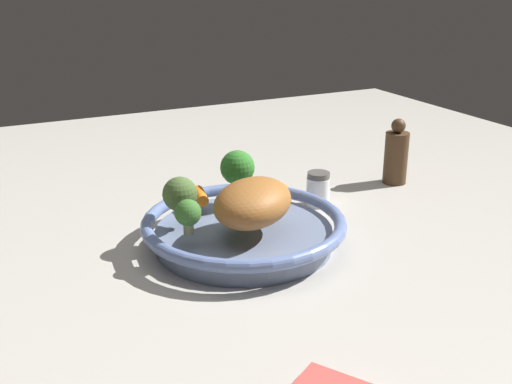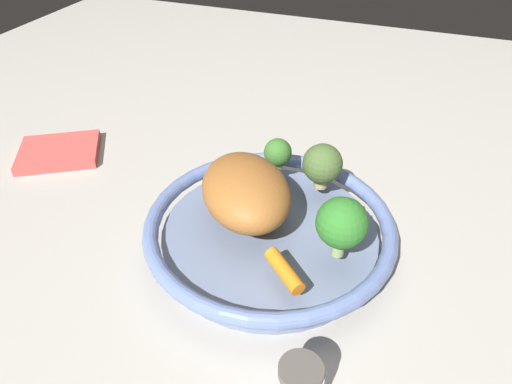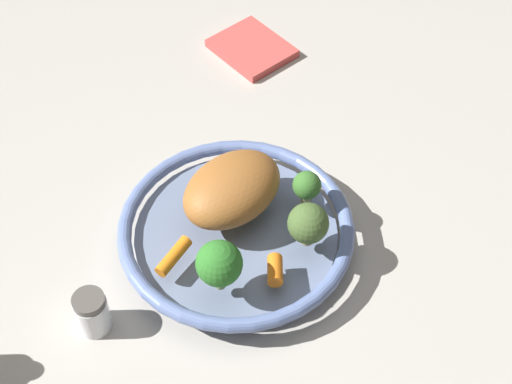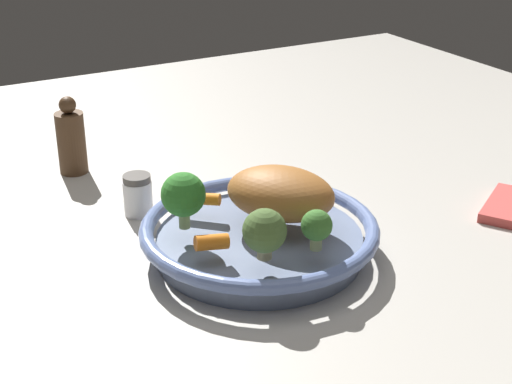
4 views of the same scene
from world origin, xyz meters
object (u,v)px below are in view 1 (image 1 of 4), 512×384
baby_carrot_left (200,196)px  pepper_mill (396,155)px  serving_bowl (244,230)px  roast_chicken_piece (254,202)px  broccoli_floret_large (188,214)px  baby_carrot_right (279,193)px  broccoli_floret_mid (180,195)px  broccoli_floret_edge (237,168)px  salt_shaker (318,189)px

baby_carrot_left → pepper_mill: size_ratio=0.31×
serving_bowl → roast_chicken_piece: (0.00, -0.03, 0.06)m
roast_chicken_piece → pepper_mill: size_ratio=1.12×
serving_bowl → broccoli_floret_large: broccoli_floret_large is taller
baby_carrot_right → broccoli_floret_large: size_ratio=1.12×
serving_bowl → broccoli_floret_mid: bearing=154.3°
baby_carrot_left → broccoli_floret_edge: bearing=4.2°
broccoli_floret_large → broccoli_floret_edge: bearing=41.7°
baby_carrot_left → salt_shaker: size_ratio=0.66×
broccoli_floret_edge → baby_carrot_left: bearing=-175.8°
baby_carrot_left → baby_carrot_right: baby_carrot_left is taller
baby_carrot_left → broccoli_floret_mid: 0.07m
baby_carrot_left → broccoli_floret_mid: (-0.05, -0.04, 0.03)m
baby_carrot_right → broccoli_floret_mid: size_ratio=0.92×
broccoli_floret_edge → salt_shaker: 0.17m
pepper_mill → broccoli_floret_edge: bearing=-173.7°
baby_carrot_left → serving_bowl: bearing=-66.9°
roast_chicken_piece → baby_carrot_left: (-0.04, 0.12, -0.02)m
serving_bowl → salt_shaker: size_ratio=5.08×
serving_bowl → baby_carrot_left: size_ratio=7.72×
baby_carrot_right → broccoli_floret_large: (-0.18, -0.07, 0.02)m
baby_carrot_right → broccoli_floret_large: bearing=-159.2°
broccoli_floret_large → serving_bowl: bearing=13.6°
serving_bowl → broccoli_floret_large: (-0.10, -0.02, 0.05)m
pepper_mill → broccoli_floret_large: bearing=-162.4°
baby_carrot_right → baby_carrot_left: bearing=161.5°
baby_carrot_right → pepper_mill: pepper_mill is taller
roast_chicken_piece → pepper_mill: pepper_mill is taller
broccoli_floret_large → baby_carrot_right: bearing=20.8°
serving_bowl → salt_shaker: 0.21m
broccoli_floret_edge → salt_shaker: size_ratio=1.21×
roast_chicken_piece → broccoli_floret_mid: roast_chicken_piece is taller
broccoli_floret_large → pepper_mill: size_ratio=0.40×
broccoli_floret_edge → roast_chicken_piece: bearing=-103.7°
serving_bowl → pepper_mill: pepper_mill is taller
serving_bowl → salt_shaker: salt_shaker is taller
baby_carrot_right → roast_chicken_piece: bearing=-137.2°
roast_chicken_piece → broccoli_floret_edge: (0.03, 0.12, 0.01)m
broccoli_floret_mid → broccoli_floret_edge: (0.12, 0.05, 0.01)m
baby_carrot_left → broccoli_floret_mid: bearing=-137.5°
serving_bowl → baby_carrot_left: 0.10m
roast_chicken_piece → broccoli_floret_large: roast_chicken_piece is taller
broccoli_floret_mid → salt_shaker: 0.29m
roast_chicken_piece → salt_shaker: size_ratio=2.35×
broccoli_floret_edge → pepper_mill: 0.36m
baby_carrot_right → salt_shaker: 0.12m
salt_shaker → pepper_mill: pepper_mill is taller
broccoli_floret_large → salt_shaker: 0.31m
baby_carrot_right → salt_shaker: baby_carrot_right is taller
baby_carrot_left → pepper_mill: (0.42, 0.04, -0.00)m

